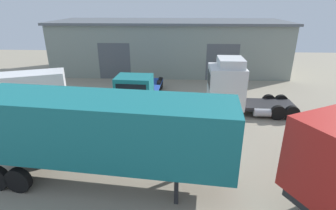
% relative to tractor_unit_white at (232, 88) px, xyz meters
% --- Properties ---
extents(ground_plane, '(60.00, 60.00, 0.00)m').
position_rel_tractor_unit_white_xyz_m(ground_plane, '(-4.92, -5.80, -1.84)').
color(ground_plane, gray).
extents(warehouse_building, '(24.95, 8.48, 5.48)m').
position_rel_tractor_unit_white_xyz_m(warehouse_building, '(-4.92, 12.18, 0.91)').
color(warehouse_building, gray).
rests_on(warehouse_building, ground_plane).
extents(tractor_unit_white, '(6.07, 2.60, 3.91)m').
position_rel_tractor_unit_white_xyz_m(tractor_unit_white, '(0.00, 0.00, 0.00)').
color(tractor_unit_white, silver).
rests_on(tractor_unit_white, ground_plane).
extents(container_trailer_grey, '(10.76, 3.56, 3.97)m').
position_rel_tractor_unit_white_xyz_m(container_trailer_grey, '(-6.74, -8.23, 0.69)').
color(container_trailer_grey, '#197075').
rests_on(container_trailer_grey, ground_plane).
extents(delivery_van_white, '(5.64, 3.79, 2.64)m').
position_rel_tractor_unit_white_xyz_m(delivery_van_white, '(-14.91, 0.05, -0.41)').
color(delivery_van_white, silver).
rests_on(delivery_van_white, ground_plane).
extents(flatbed_truck_teal, '(2.78, 7.51, 2.73)m').
position_rel_tractor_unit_white_xyz_m(flatbed_truck_teal, '(-6.71, 0.49, -0.52)').
color(flatbed_truck_teal, '#197075').
rests_on(flatbed_truck_teal, ground_plane).
extents(oil_drum, '(0.58, 0.58, 0.88)m').
position_rel_tractor_unit_white_xyz_m(oil_drum, '(-11.70, -2.22, -1.40)').
color(oil_drum, '#B22D23').
rests_on(oil_drum, ground_plane).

